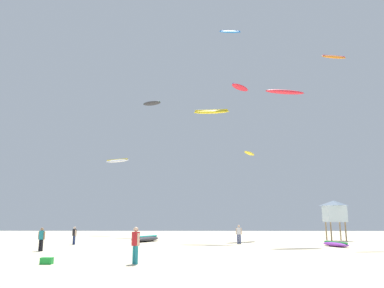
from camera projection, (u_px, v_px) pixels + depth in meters
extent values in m
plane|color=beige|center=(184.00, 277.00, 13.97)|extent=(120.00, 120.00, 0.00)
cylinder|color=teal|center=(134.00, 255.00, 18.25)|extent=(0.16, 0.16, 0.88)
cylinder|color=teal|center=(136.00, 255.00, 18.10)|extent=(0.16, 0.16, 0.88)
cylinder|color=#B21E23|center=(136.00, 239.00, 18.33)|extent=(0.40, 0.40, 0.66)
cylinder|color=beige|center=(133.00, 239.00, 18.50)|extent=(0.12, 0.12, 0.61)
cylinder|color=beige|center=(138.00, 239.00, 18.15)|extent=(0.12, 0.12, 0.61)
sphere|color=beige|center=(136.00, 229.00, 18.42)|extent=(0.24, 0.24, 0.24)
cylinder|color=navy|center=(74.00, 240.00, 32.47)|extent=(0.14, 0.14, 0.76)
cylinder|color=navy|center=(73.00, 240.00, 32.59)|extent=(0.14, 0.14, 0.76)
cylinder|color=black|center=(74.00, 232.00, 32.66)|extent=(0.35, 0.35, 0.57)
cylinder|color=beige|center=(76.00, 233.00, 32.51)|extent=(0.10, 0.10, 0.52)
cylinder|color=beige|center=(73.00, 233.00, 32.80)|extent=(0.10, 0.10, 0.52)
sphere|color=beige|center=(75.00, 228.00, 32.74)|extent=(0.21, 0.21, 0.21)
cylinder|color=navy|center=(238.00, 239.00, 33.69)|extent=(0.15, 0.15, 0.83)
cylinder|color=navy|center=(240.00, 239.00, 33.63)|extent=(0.15, 0.15, 0.83)
cylinder|color=silver|center=(239.00, 231.00, 33.81)|extent=(0.38, 0.38, 0.62)
cylinder|color=beige|center=(236.00, 231.00, 33.87)|extent=(0.11, 0.11, 0.57)
cylinder|color=beige|center=(241.00, 231.00, 33.73)|extent=(0.11, 0.11, 0.57)
sphere|color=beige|center=(239.00, 226.00, 33.89)|extent=(0.22, 0.22, 0.22)
cylinder|color=black|center=(42.00, 245.00, 25.69)|extent=(0.15, 0.15, 0.78)
cylinder|color=black|center=(40.00, 245.00, 25.73)|extent=(0.15, 0.15, 0.78)
cylinder|color=teal|center=(42.00, 235.00, 25.85)|extent=(0.36, 0.36, 0.59)
cylinder|color=#936B4C|center=(44.00, 236.00, 25.79)|extent=(0.10, 0.10, 0.54)
cylinder|color=#936B4C|center=(39.00, 235.00, 25.90)|extent=(0.10, 0.10, 0.54)
sphere|color=#936B4C|center=(42.00, 229.00, 25.93)|extent=(0.21, 0.21, 0.21)
ellipsoid|color=#2D2D33|center=(145.00, 239.00, 36.89)|extent=(3.08, 4.93, 0.54)
cylinder|color=#19B29E|center=(145.00, 237.00, 36.94)|extent=(1.87, 4.14, 0.21)
ellipsoid|color=purple|center=(336.00, 244.00, 30.00)|extent=(1.69, 3.43, 0.35)
cylinder|color=green|center=(336.00, 242.00, 30.03)|extent=(0.86, 2.98, 0.15)
cylinder|color=#8C704C|center=(340.00, 231.00, 39.69)|extent=(0.14, 0.14, 1.90)
cylinder|color=#8C704C|center=(346.00, 231.00, 38.22)|extent=(0.14, 0.14, 1.90)
cylinder|color=#8C704C|center=(326.00, 231.00, 39.72)|extent=(0.14, 0.14, 1.90)
cylinder|color=#8C704C|center=(331.00, 231.00, 38.25)|extent=(0.14, 0.14, 1.90)
cube|color=silver|center=(335.00, 214.00, 39.33)|extent=(2.00, 2.00, 1.70)
pyramid|color=slate|center=(334.00, 203.00, 39.56)|extent=(2.30, 2.30, 0.55)
cube|color=green|center=(47.00, 261.00, 18.09)|extent=(0.56, 0.36, 0.32)
ellipsoid|color=#2D2D33|center=(152.00, 103.00, 55.68)|extent=(3.03, 1.83, 0.66)
cylinder|color=green|center=(152.00, 103.00, 55.71)|extent=(2.56, 1.06, 0.13)
ellipsoid|color=red|center=(285.00, 92.00, 36.81)|extent=(4.26, 2.04, 0.63)
ellipsoid|color=red|center=(240.00, 87.00, 46.87)|extent=(2.88, 3.08, 0.56)
cylinder|color=purple|center=(240.00, 86.00, 46.90)|extent=(2.09, 2.34, 0.14)
ellipsoid|color=blue|center=(230.00, 32.00, 47.64)|extent=(2.83, 0.98, 0.65)
cylinder|color=blue|center=(230.00, 31.00, 47.67)|extent=(2.57, 0.29, 0.12)
ellipsoid|color=yellow|center=(249.00, 153.00, 42.10)|extent=(1.93, 2.86, 0.39)
ellipsoid|color=orange|center=(334.00, 57.00, 36.10)|extent=(2.62, 1.17, 0.60)
cylinder|color=#E5598C|center=(334.00, 56.00, 36.12)|extent=(2.31, 0.52, 0.11)
ellipsoid|color=yellow|center=(211.00, 112.00, 40.52)|extent=(3.96, 1.52, 0.78)
cylinder|color=yellow|center=(211.00, 110.00, 40.56)|extent=(3.56, 0.51, 0.17)
ellipsoid|color=white|center=(117.00, 161.00, 56.28)|extent=(4.13, 2.64, 0.74)
cylinder|color=yellow|center=(117.00, 160.00, 56.32)|extent=(3.45, 1.59, 0.18)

